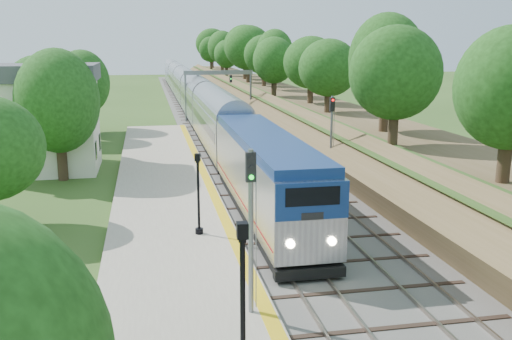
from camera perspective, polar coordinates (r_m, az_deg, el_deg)
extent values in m
cube|color=#4C4944|center=(75.53, -4.58, 5.42)|extent=(9.50, 170.00, 0.12)
cube|color=gray|center=(75.26, -6.65, 5.45)|extent=(0.08, 170.00, 0.16)
cube|color=gray|center=(75.38, -5.55, 5.49)|extent=(0.08, 170.00, 0.16)
cube|color=gray|center=(75.66, -3.62, 5.55)|extent=(0.08, 170.00, 0.16)
cube|color=gray|center=(75.85, -2.53, 5.58)|extent=(0.08, 170.00, 0.16)
cube|color=gray|center=(31.91, -8.63, -4.60)|extent=(6.40, 68.00, 0.38)
cube|color=gold|center=(32.07, -3.54, -4.02)|extent=(0.55, 68.00, 0.01)
cube|color=brown|center=(76.97, 2.49, 6.66)|extent=(9.00, 170.00, 3.00)
cube|color=brown|center=(76.19, -0.38, 6.46)|extent=(4.47, 170.00, 4.54)
cylinder|color=#332316|center=(29.82, 22.25, 1.53)|extent=(0.60, 0.60, 2.62)
sphere|color=#183C10|center=(29.40, 22.83, 8.36)|extent=(5.70, 5.70, 5.70)
cylinder|color=#332316|center=(76.40, 1.40, 8.74)|extent=(0.60, 0.60, 2.62)
sphere|color=#183C10|center=(76.23, 1.42, 11.41)|extent=(5.70, 5.70, 5.70)
cylinder|color=#332316|center=(125.63, -3.52, 10.28)|extent=(0.60, 0.60, 2.62)
sphere|color=#183C10|center=(125.53, -3.54, 11.90)|extent=(5.70, 5.70, 5.70)
cube|color=white|center=(45.58, -20.68, 4.07)|extent=(8.00, 6.00, 6.80)
cube|color=#4A4C51|center=(45.21, -21.08, 9.08)|extent=(8.60, 6.60, 1.20)
cube|color=black|center=(43.55, -15.70, 1.91)|extent=(0.05, 1.10, 1.30)
cube|color=black|center=(47.08, -15.36, 2.71)|extent=(0.05, 1.10, 1.30)
cube|color=black|center=(43.13, -15.93, 5.56)|extent=(0.05, 1.10, 1.30)
cube|color=black|center=(46.70, -15.57, 6.10)|extent=(0.05, 1.10, 1.30)
cylinder|color=slate|center=(69.93, -7.04, 7.28)|extent=(0.24, 0.24, 6.20)
cylinder|color=slate|center=(70.92, -0.52, 7.45)|extent=(0.24, 0.24, 6.20)
cube|color=slate|center=(70.11, -3.79, 9.70)|extent=(8.40, 0.25, 0.50)
cube|color=black|center=(69.74, -5.83, 9.03)|extent=(0.30, 0.20, 0.90)
cube|color=black|center=(70.21, -2.54, 9.11)|extent=(0.30, 0.20, 0.90)
cylinder|color=#332316|center=(41.74, -18.64, 0.45)|extent=(0.60, 0.60, 2.45)
sphere|color=#183C10|center=(41.20, -18.97, 4.98)|extent=(5.32, 5.32, 5.32)
cylinder|color=#332316|center=(57.39, -16.60, 3.79)|extent=(0.60, 0.60, 2.45)
sphere|color=#183C10|center=(56.99, -16.81, 7.09)|extent=(5.32, 5.32, 5.32)
cube|color=black|center=(31.60, 0.89, -3.89)|extent=(2.77, 17.33, 0.60)
cube|color=#B7BAC1|center=(31.08, 0.90, -0.34)|extent=(3.01, 18.06, 3.41)
cube|color=navy|center=(30.70, 0.91, 3.16)|extent=(2.89, 17.33, 0.44)
cube|color=navy|center=(22.33, 5.66, -3.12)|extent=(2.98, 0.10, 1.50)
cube|color=black|center=(22.24, 5.70, -2.65)|extent=(2.21, 0.06, 0.75)
cube|color=maroon|center=(31.36, 0.89, -2.39)|extent=(3.03, 17.69, 0.10)
cube|color=#B7BAC1|center=(50.23, -3.69, 4.25)|extent=(3.01, 20.06, 3.91)
cube|color=#B7BAC1|center=(70.62, -5.82, 6.66)|extent=(3.01, 20.06, 3.91)
cube|color=#B7BAC1|center=(91.13, -7.01, 7.99)|extent=(3.01, 20.06, 3.91)
cube|color=#B7BAC1|center=(111.70, -7.77, 8.82)|extent=(3.01, 20.06, 3.91)
cube|color=#B7BAC1|center=(132.29, -8.29, 9.39)|extent=(3.01, 20.06, 3.91)
cylinder|color=black|center=(15.62, -1.33, -13.96)|extent=(0.15, 0.15, 4.12)
cube|color=black|center=(14.74, -1.37, -6.05)|extent=(0.31, 0.31, 0.42)
cube|color=silver|center=(14.74, -1.37, -6.05)|extent=(0.22, 0.22, 0.32)
cylinder|color=black|center=(28.32, -5.70, -6.08)|extent=(0.40, 0.40, 0.27)
cylinder|color=black|center=(27.80, -5.78, -2.65)|extent=(0.13, 0.13, 3.52)
cube|color=black|center=(27.35, -5.87, 1.27)|extent=(0.32, 0.32, 0.36)
cube|color=silver|center=(27.35, -5.87, 1.27)|extent=(0.23, 0.23, 0.27)
cylinder|color=slate|center=(19.43, -0.52, -6.32)|extent=(0.18, 0.18, 5.79)
cube|color=black|center=(18.80, -0.53, 0.31)|extent=(0.34, 0.22, 1.00)
cylinder|color=#0CE526|center=(18.68, -0.46, 0.22)|extent=(0.16, 0.06, 0.16)
cylinder|color=slate|center=(39.59, 7.53, 3.10)|extent=(0.17, 0.17, 5.89)
cube|color=black|center=(39.27, 7.63, 6.52)|extent=(0.32, 0.21, 0.95)
cylinder|color=#FF0C0C|center=(39.15, 7.69, 6.50)|extent=(0.15, 0.06, 0.15)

